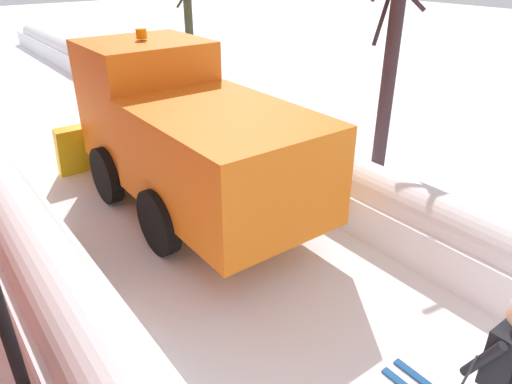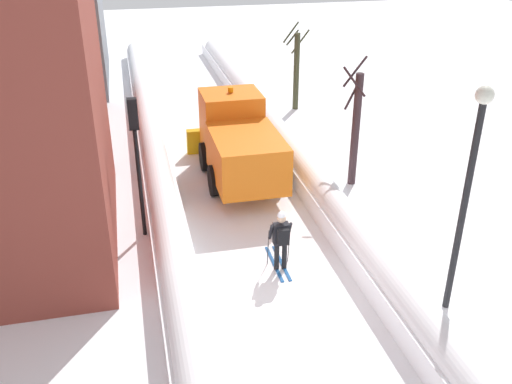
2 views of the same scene
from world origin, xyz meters
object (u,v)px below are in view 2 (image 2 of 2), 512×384
Objects in this scene: plow_truck at (239,142)px; skier at (281,238)px; bare_tree_mid at (296,69)px; traffic_light_pole at (136,142)px; street_lamp at (469,178)px; bare_tree_near at (355,127)px.

skier is at bearing -90.88° from plow_truck.
skier is (-0.09, -6.09, -0.48)m from plow_truck.
bare_tree_mid reaches higher than plow_truck.
skier is 5.01m from traffic_light_pole.
skier is 0.43× the size of bare_tree_mid.
bare_tree_mid is at bearing 71.56° from skier.
street_lamp is at bearing -35.24° from skier.
bare_tree_near is (4.01, 4.78, 1.16)m from skier.
bare_tree_near is at bearing -93.50° from bare_tree_mid.
plow_truck is 1.43× the size of bare_tree_mid.
traffic_light_pole is at bearing 142.87° from street_lamp.
bare_tree_near is (0.40, 7.33, -1.39)m from street_lamp.
street_lamp reaches higher than skier.
traffic_light_pole is 9.02m from street_lamp.
plow_truck is 3.31× the size of skier.
bare_tree_near is at bearing 86.91° from street_lamp.
skier is 14.44m from bare_tree_mid.
plow_truck is at bearing 112.16° from street_lamp.
bare_tree_mid is at bearing 59.49° from plow_truck.
bare_tree_near reaches higher than plow_truck.
street_lamp reaches higher than bare_tree_near.
bare_tree_near is 8.91m from bare_tree_mid.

